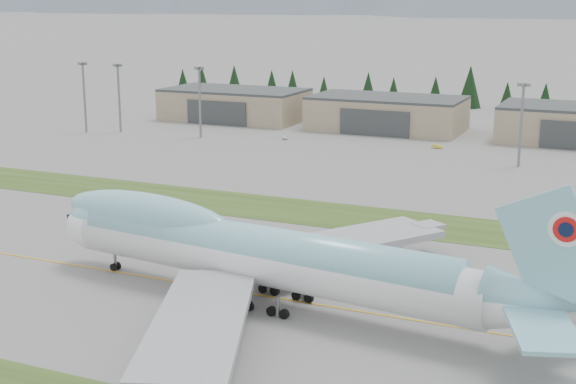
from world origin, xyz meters
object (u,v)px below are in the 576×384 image
at_px(boeing_747_freighter, 261,254).
at_px(service_vehicle_a, 285,139).
at_px(hangar_left, 235,104).
at_px(service_vehicle_b, 437,148).
at_px(hangar_center, 387,113).

height_order(boeing_747_freighter, service_vehicle_a, boeing_747_freighter).
distance_m(hangar_left, service_vehicle_b, 82.17).
relative_size(hangar_left, service_vehicle_b, 14.19).
relative_size(boeing_747_freighter, hangar_left, 1.72).
distance_m(boeing_747_freighter, hangar_left, 173.81).
distance_m(hangar_center, service_vehicle_a, 37.54).
height_order(boeing_747_freighter, hangar_left, boeing_747_freighter).
xyz_separation_m(boeing_747_freighter, hangar_left, (-83.66, 152.35, -1.74)).
xyz_separation_m(hangar_left, hangar_center, (55.00, 0.00, 0.00)).
bearing_deg(service_vehicle_a, service_vehicle_b, -20.97).
relative_size(hangar_left, hangar_center, 1.00).
xyz_separation_m(service_vehicle_a, service_vehicle_b, (45.67, 3.53, 0.00)).
relative_size(hangar_center, service_vehicle_a, 14.23).
height_order(hangar_left, hangar_center, same).
xyz_separation_m(hangar_left, service_vehicle_a, (32.17, -29.31, -5.39)).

